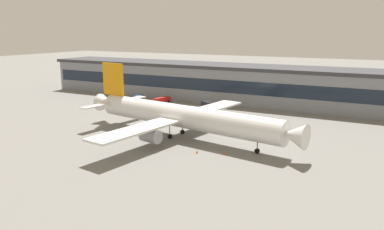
{
  "coord_description": "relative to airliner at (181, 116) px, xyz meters",
  "views": [
    {
      "loc": [
        56.16,
        -74.25,
        25.89
      ],
      "look_at": [
        13.0,
        7.49,
        5.0
      ],
      "focal_mm": 35.09,
      "sensor_mm": 36.0,
      "label": 1
    }
  ],
  "objects": [
    {
      "name": "ground_plane",
      "position": [
        -12.1,
        -3.64,
        -5.37
      ],
      "size": [
        600.0,
        600.0,
        0.0
      ],
      "primitive_type": "plane",
      "color": "slate"
    },
    {
      "name": "terminal_building",
      "position": [
        -12.1,
        52.32,
        1.4
      ],
      "size": [
        150.64,
        19.8,
        13.48
      ],
      "color": "gray",
      "rests_on": "ground_plane"
    },
    {
      "name": "airliner",
      "position": [
        0.0,
        0.0,
        0.0
      ],
      "size": [
        61.52,
        52.91,
        17.11
      ],
      "color": "white",
      "rests_on": "ground_plane"
    },
    {
      "name": "follow_me_car",
      "position": [
        -39.17,
        36.37,
        -4.28
      ],
      "size": [
        2.32,
        4.54,
        1.85
      ],
      "color": "#2651A5",
      "rests_on": "ground_plane"
    },
    {
      "name": "belt_loader",
      "position": [
        -28.7,
        36.27,
        -4.21
      ],
      "size": [
        4.2,
        6.69,
        1.95
      ],
      "color": "red",
      "rests_on": "ground_plane"
    },
    {
      "name": "crew_van",
      "position": [
        -9.17,
        34.0,
        -3.91
      ],
      "size": [
        5.55,
        4.71,
        2.55
      ],
      "color": "black",
      "rests_on": "ground_plane"
    },
    {
      "name": "traffic_cone_0",
      "position": [
        9.06,
        -9.26,
        -5.05
      ],
      "size": [
        0.51,
        0.51,
        0.64
      ],
      "primitive_type": "cone",
      "color": "#F2590C",
      "rests_on": "ground_plane"
    },
    {
      "name": "traffic_cone_1",
      "position": [
        -15.47,
        -13.91,
        -5.08
      ],
      "size": [
        0.45,
        0.45,
        0.57
      ],
      "primitive_type": "cone",
      "color": "#F2590C",
      "rests_on": "ground_plane"
    },
    {
      "name": "traffic_cone_2",
      "position": [
        14.62,
        -7.35,
        -5.09
      ],
      "size": [
        0.45,
        0.45,
        0.56
      ],
      "primitive_type": "cone",
      "color": "#F2590C",
      "rests_on": "ground_plane"
    }
  ]
}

